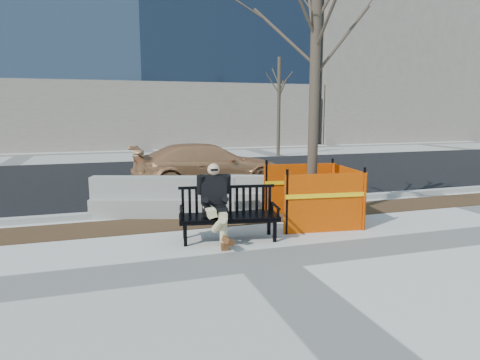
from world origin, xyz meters
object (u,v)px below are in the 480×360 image
object	(u,v)px
seated_man	(215,240)
tree_fence	(311,222)
sedan	(208,187)
jersey_barrier_right	(260,206)
bench	(229,240)
jersey_barrier_left	(164,216)

from	to	relation	value
seated_man	tree_fence	bearing A→B (deg)	24.06
tree_fence	sedan	xyz separation A→B (m)	(-1.08, 4.68, 0.00)
tree_fence	jersey_barrier_right	world-z (taller)	tree_fence
tree_fence	jersey_barrier_right	xyz separation A→B (m)	(-0.51, 1.69, 0.00)
seated_man	bench	bearing A→B (deg)	-10.86
tree_fence	jersey_barrier_left	size ratio (longest dim) A/B	1.98
tree_fence	sedan	size ratio (longest dim) A/B	1.35
jersey_barrier_left	jersey_barrier_right	size ratio (longest dim) A/B	1.17
tree_fence	jersey_barrier_left	bearing A→B (deg)	153.60
seated_man	sedan	world-z (taller)	seated_man
bench	jersey_barrier_left	xyz separation A→B (m)	(-0.88, 2.12, 0.00)
seated_man	tree_fence	size ratio (longest dim) A/B	0.22
bench	jersey_barrier_right	size ratio (longest dim) A/B	0.68
seated_man	tree_fence	world-z (taller)	tree_fence
seated_man	jersey_barrier_left	size ratio (longest dim) A/B	0.44
bench	jersey_barrier_left	bearing A→B (deg)	121.31
seated_man	jersey_barrier_right	bearing A→B (deg)	62.00
jersey_barrier_left	sedan	bearing A→B (deg)	79.15
jersey_barrier_left	jersey_barrier_right	bearing A→B (deg)	24.50
seated_man	jersey_barrier_right	size ratio (longest dim) A/B	0.52
sedan	jersey_barrier_left	distance (m)	3.71
tree_fence	sedan	bearing A→B (deg)	103.00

